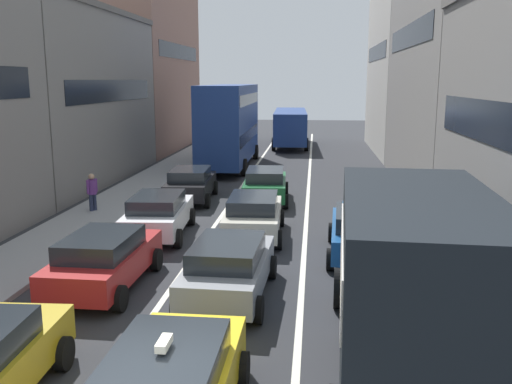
% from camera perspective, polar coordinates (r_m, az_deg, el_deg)
% --- Properties ---
extents(sidewalk_left, '(2.60, 64.00, 0.14)m').
position_cam_1_polar(sidewalk_left, '(28.42, -11.83, 0.42)').
color(sidewalk_left, '#989898').
rests_on(sidewalk_left, ground).
extents(lane_stripe_left, '(0.16, 60.00, 0.01)m').
position_cam_1_polar(lane_stripe_left, '(27.33, -1.79, 0.09)').
color(lane_stripe_left, silver).
rests_on(lane_stripe_left, ground).
extents(lane_stripe_right, '(0.16, 60.00, 0.01)m').
position_cam_1_polar(lane_stripe_right, '(27.08, 5.36, -0.06)').
color(lane_stripe_right, silver).
rests_on(lane_stripe_right, ground).
extents(building_row_left, '(7.20, 43.90, 13.91)m').
position_cam_1_polar(building_row_left, '(33.40, -19.07, 11.34)').
color(building_row_left, gray).
rests_on(building_row_left, ground).
extents(building_row_right, '(7.20, 43.90, 13.85)m').
position_cam_1_polar(building_row_right, '(31.85, 20.95, 12.25)').
color(building_row_right, '#B2ADA3').
rests_on(building_row_right, ground).
extents(removalist_box_truck, '(2.99, 7.80, 3.58)m').
position_cam_1_polar(removalist_box_truck, '(10.41, 15.44, -8.00)').
color(removalist_box_truck, navy).
rests_on(removalist_box_truck, ground).
extents(sedan_centre_lane_second, '(2.17, 4.35, 1.49)m').
position_cam_1_polar(sedan_centre_lane_second, '(13.97, -2.81, -7.68)').
color(sedan_centre_lane_second, gray).
rests_on(sedan_centre_lane_second, ground).
extents(wagon_left_lane_second, '(2.11, 4.33, 1.49)m').
position_cam_1_polar(wagon_left_lane_second, '(15.09, -15.27, -6.62)').
color(wagon_left_lane_second, '#A51E1E').
rests_on(wagon_left_lane_second, ground).
extents(hatchback_centre_lane_third, '(2.17, 4.36, 1.49)m').
position_cam_1_polar(hatchback_centre_lane_third, '(19.23, -0.26, -2.33)').
color(hatchback_centre_lane_third, beige).
rests_on(hatchback_centre_lane_third, ground).
extents(sedan_left_lane_third, '(2.30, 4.41, 1.49)m').
position_cam_1_polar(sedan_left_lane_third, '(19.66, -9.97, -2.20)').
color(sedan_left_lane_third, silver).
rests_on(sedan_left_lane_third, ground).
extents(coupe_centre_lane_fourth, '(2.24, 4.38, 1.49)m').
position_cam_1_polar(coupe_centre_lane_fourth, '(24.83, 0.95, 0.81)').
color(coupe_centre_lane_fourth, '#19592D').
rests_on(coupe_centre_lane_fourth, ground).
extents(sedan_left_lane_fourth, '(2.28, 4.40, 1.49)m').
position_cam_1_polar(sedan_left_lane_fourth, '(25.18, -6.70, 0.88)').
color(sedan_left_lane_fourth, black).
rests_on(sedan_left_lane_fourth, ground).
extents(sedan_right_lane_behind_truck, '(2.21, 4.37, 1.49)m').
position_cam_1_polar(sedan_right_lane_behind_truck, '(17.43, 10.75, -3.99)').
color(sedan_right_lane_behind_truck, '#194C8C').
rests_on(sedan_right_lane_behind_truck, ground).
extents(bus_mid_queue_primary, '(2.87, 10.52, 5.06)m').
position_cam_1_polar(bus_mid_queue_primary, '(34.58, -2.72, 7.19)').
color(bus_mid_queue_primary, navy).
rests_on(bus_mid_queue_primary, ground).
extents(bus_far_queue_secondary, '(3.13, 10.60, 2.90)m').
position_cam_1_polar(bus_far_queue_secondary, '(46.09, 3.53, 6.89)').
color(bus_far_queue_secondary, navy).
rests_on(bus_far_queue_secondary, ground).
extents(pedestrian_near_kerb, '(0.34, 0.50, 1.66)m').
position_cam_1_polar(pedestrian_near_kerb, '(23.48, -16.41, 0.09)').
color(pedestrian_near_kerb, '#262D47').
rests_on(pedestrian_near_kerb, ground).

